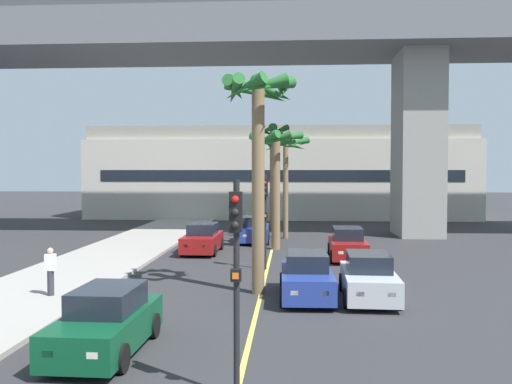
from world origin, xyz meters
TOP-DOWN VIEW (x-y plane):
  - sidewalk_left at (-8.00, 16.00)m, footprint 4.80×80.00m
  - lane_stripe_center at (0.00, 24.00)m, footprint 0.14×56.00m
  - bridge_overpass at (0.84, 35.17)m, footprint 74.25×8.00m
  - pier_building_backdrop at (0.00, 49.28)m, footprint 35.08×8.04m
  - car_queue_front at (-3.37, 10.25)m, footprint 1.91×4.14m
  - car_queue_second at (-3.65, 26.37)m, footprint 1.88×4.12m
  - car_queue_third at (3.69, 16.18)m, footprint 1.93×4.15m
  - car_queue_fourth at (3.84, 24.70)m, footprint 1.91×4.14m
  - car_queue_fifth at (1.59, 16.24)m, footprint 1.90×4.13m
  - car_queue_sixth at (-1.19, 30.93)m, footprint 1.93×4.15m
  - traffic_light_median_near at (0.03, 7.73)m, footprint 0.24×0.37m
  - traffic_light_median_far at (-0.08, 21.56)m, footprint 0.24×0.37m
  - palm_tree_near_median at (-0.11, 16.85)m, footprint 2.67×2.73m
  - palm_tree_mid_median at (0.20, 27.87)m, footprint 3.13×3.16m
  - palm_tree_far_median at (-0.35, 38.77)m, footprint 2.69×2.76m
  - palm_tree_farthest_median at (0.70, 32.91)m, footprint 3.05×3.15m
  - pedestrian_near_crosswalk at (-7.05, 15.42)m, footprint 0.34×0.22m

SIDE VIEW (x-z plane):
  - lane_stripe_center at x=0.00m, z-range 0.00..0.01m
  - sidewalk_left at x=-8.00m, z-range 0.00..0.15m
  - car_queue_front at x=-3.37m, z-range -0.06..1.50m
  - car_queue_second at x=-3.65m, z-range -0.06..1.50m
  - car_queue_third at x=3.69m, z-range -0.06..1.50m
  - car_queue_fourth at x=3.84m, z-range -0.06..1.50m
  - car_queue_fifth at x=1.59m, z-range -0.06..1.50m
  - car_queue_sixth at x=-1.19m, z-range -0.06..1.50m
  - pedestrian_near_crosswalk at x=-7.05m, z-range 0.19..1.81m
  - traffic_light_median_near at x=0.03m, z-range 0.61..4.81m
  - traffic_light_median_far at x=-0.08m, z-range 0.61..4.81m
  - pier_building_backdrop at x=0.00m, z-range -0.06..8.27m
  - palm_tree_mid_median at x=0.20m, z-range 1.84..8.46m
  - palm_tree_farthest_median at x=0.70m, z-range 2.13..8.74m
  - palm_tree_near_median at x=-0.11m, z-range 2.18..9.97m
  - palm_tree_far_median at x=-0.35m, z-range 2.16..10.07m
  - bridge_overpass at x=0.84m, z-range 4.74..21.19m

